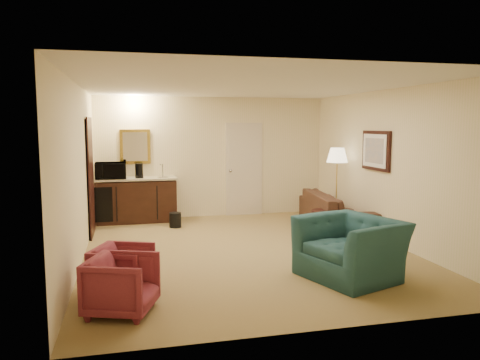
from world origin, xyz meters
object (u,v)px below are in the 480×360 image
Objects in this scene: wetbar_cabinet at (137,200)px; coffee_table at (332,222)px; rose_chair_near at (123,267)px; sofa at (336,204)px; microwave at (111,169)px; teal_armchair at (351,238)px; floor_lamp at (336,187)px; coffee_maker at (139,171)px; rose_chair_far at (122,282)px; waste_bin at (175,220)px.

coffee_table is (3.45, -2.02, -0.23)m from wetbar_cabinet.
wetbar_cabinet is 4.23m from rose_chair_near.
microwave is at bearing 78.89° from sofa.
teal_armchair is 2.02× the size of microwave.
sofa is 1.46× the size of floor_lamp.
teal_armchair is at bearing -53.60° from coffee_maker.
sofa is 0.73m from coffee_table.
coffee_table is 0.98m from floor_lamp.
floor_lamp is at bearing 138.82° from teal_armchair.
rose_chair_far is at bearing 136.36° from sofa.
waste_bin is at bearing 83.48° from sofa.
wetbar_cabinet is 4.08m from floor_lamp.
floor_lamp is (0.05, 0.10, 0.33)m from sofa.
teal_armchair is 5.04m from coffee_maker.
coffee_maker is at bearing 18.15° from rose_chair_near.
floor_lamp is at bearing -16.43° from microwave.
wetbar_cabinet is 5.62× the size of waste_bin.
sofa reaches higher than waste_bin.
rose_chair_near is at bearing 130.98° from sofa.
sofa is 3.80× the size of microwave.
microwave reaches higher than teal_armchair.
microwave is at bearing 153.71° from coffee_table.
sofa is 7.64× the size of coffee_maker.
coffee_maker is (-0.66, 0.69, 0.92)m from waste_bin.
rose_chair_near is at bearing -89.03° from coffee_maker.
waste_bin is at bearing -28.40° from microwave.
waste_bin is at bearing 6.67° from rose_chair_far.
microwave is (-3.16, 4.24, 0.59)m from teal_armchair.
wetbar_cabinet is 1.05× the size of floor_lamp.
floor_lamp is 3.25m from waste_bin.
sofa is at bearing -20.49° from wetbar_cabinet.
teal_armchair is 2.91m from rose_chair_near.
sofa is at bearing 59.91° from coffee_table.
teal_armchair is at bearing -53.80° from microwave.
wetbar_cabinet is at bearing 75.79° from sofa.
coffee_table is at bearing -32.91° from rose_chair_far.
microwave is at bearing -162.82° from teal_armchair.
coffee_maker is (-2.59, 4.29, 0.54)m from teal_armchair.
coffee_maker is at bearing 75.87° from sofa.
coffee_maker reaches higher than rose_chair_near.
waste_bin is (-3.08, 0.70, -0.30)m from sofa.
sofa is (3.80, -1.42, -0.01)m from wetbar_cabinet.
rose_chair_near is (-0.25, -4.22, -0.14)m from wetbar_cabinet.
wetbar_cabinet is 2.56× the size of rose_chair_near.
rose_chair_far is 4.23m from waste_bin.
sofa is 1.89× the size of teal_armchair.
coffee_table is 1.35× the size of microwave.
waste_bin is at bearing -41.24° from coffee_maker.
microwave is at bearing 25.85° from rose_chair_near.
wetbar_cabinet is 4.01m from coffee_table.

